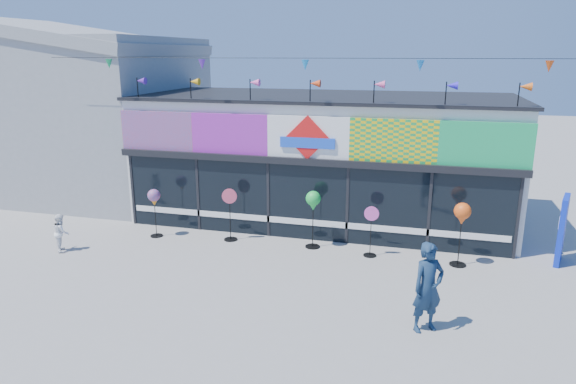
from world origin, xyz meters
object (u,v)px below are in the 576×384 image
(blue_sign, at_px, (562,230))
(spinner_1, at_px, (230,213))
(spinner_0, at_px, (154,199))
(spinner_4, at_px, (462,216))
(adult_man, at_px, (428,287))
(spinner_3, at_px, (371,230))
(child, at_px, (61,232))
(spinner_2, at_px, (313,203))

(blue_sign, xyz_separation_m, spinner_1, (-9.10, -0.67, -0.08))
(spinner_0, relative_size, spinner_4, 0.87)
(spinner_0, relative_size, spinner_1, 0.94)
(spinner_0, height_order, adult_man, adult_man)
(spinner_3, bearing_deg, child, -167.69)
(spinner_3, height_order, adult_man, adult_man)
(child, bearing_deg, spinner_1, -102.84)
(spinner_1, relative_size, spinner_4, 0.92)
(spinner_0, distance_m, spinner_3, 6.51)
(blue_sign, bearing_deg, spinner_0, -158.51)
(spinner_0, distance_m, spinner_2, 4.84)
(adult_man, height_order, child, adult_man)
(spinner_2, xyz_separation_m, spinner_3, (1.67, -0.24, -0.59))
(blue_sign, distance_m, spinner_4, 2.79)
(spinner_4, bearing_deg, spinner_3, 178.75)
(spinner_1, bearing_deg, blue_sign, 4.20)
(spinner_1, bearing_deg, child, -154.75)
(blue_sign, xyz_separation_m, spinner_2, (-6.59, -0.61, 0.42))
(spinner_0, relative_size, child, 1.38)
(spinner_1, xyz_separation_m, spinner_4, (6.50, -0.23, 0.54))
(spinner_2, height_order, spinner_4, spinner_4)
(spinner_2, bearing_deg, spinner_1, -178.68)
(spinner_2, xyz_separation_m, adult_man, (3.19, -3.90, -0.41))
(spinner_0, distance_m, spinner_4, 8.82)
(spinner_0, bearing_deg, spinner_4, 0.40)
(spinner_0, xyz_separation_m, spinner_1, (2.31, 0.29, -0.35))
(spinner_1, relative_size, adult_man, 0.85)
(spinner_3, bearing_deg, spinner_4, -1.25)
(adult_man, distance_m, child, 10.17)
(spinner_0, bearing_deg, blue_sign, 4.80)
(spinner_0, bearing_deg, spinner_2, 4.12)
(spinner_1, height_order, child, spinner_1)
(spinner_2, bearing_deg, child, -162.97)
(spinner_0, height_order, child, spinner_0)
(blue_sign, distance_m, adult_man, 5.65)
(blue_sign, height_order, spinner_1, blue_sign)
(spinner_4, distance_m, child, 10.99)
(blue_sign, distance_m, spinner_1, 9.13)
(blue_sign, xyz_separation_m, spinner_4, (-2.60, -0.90, 0.45))
(spinner_0, xyz_separation_m, spinner_4, (8.82, 0.06, 0.18))
(blue_sign, relative_size, spinner_1, 1.15)
(spinner_1, xyz_separation_m, child, (-4.30, -2.03, -0.30))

